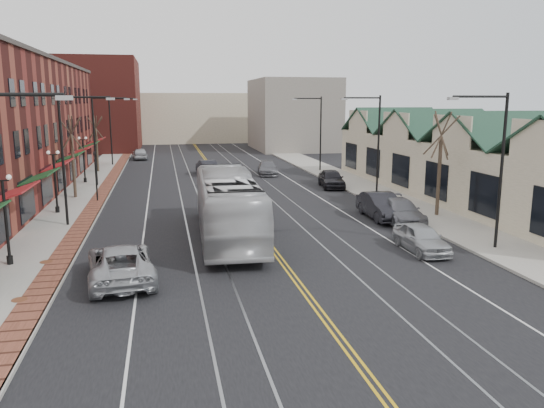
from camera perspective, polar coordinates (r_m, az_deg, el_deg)
name	(u,v)px	position (r m, az deg, el deg)	size (l,w,h in m)	color
ground	(318,310)	(20.43, 4.99, -11.31)	(160.00, 160.00, 0.00)	black
sidewalk_left	(70,213)	(39.38, -20.90, -0.90)	(4.00, 120.00, 0.15)	gray
sidewalk_right	(392,200)	(42.61, 12.82, 0.43)	(4.00, 120.00, 0.15)	gray
building_right	(464,170)	(45.08, 19.92, 3.48)	(8.00, 36.00, 4.60)	#B8AD8D
backdrop_left	(93,105)	(88.70, -18.75, 10.05)	(14.00, 18.00, 14.00)	maroon
backdrop_mid	(191,118)	(103.27, -8.70, 9.18)	(22.00, 14.00, 9.00)	#B8AD8D
backdrop_right	(293,115)	(85.60, 2.24, 9.59)	(12.00, 16.00, 11.00)	slate
streetlight_l_1	(70,146)	(34.63, -20.93, 5.83)	(3.33, 0.25, 8.00)	black
streetlight_l_2	(99,131)	(50.45, -18.10, 7.45)	(3.33, 0.25, 8.00)	black
streetlight_l_3	(114,124)	(66.36, -16.61, 8.29)	(3.33, 0.25, 8.00)	black
streetlight_r_0	(495,155)	(29.34, 22.84, 4.87)	(3.33, 0.25, 8.00)	black
streetlight_r_1	(373,135)	(43.44, 10.86, 7.29)	(3.33, 0.25, 8.00)	black
streetlight_r_2	(317,126)	(58.53, 4.84, 8.39)	(3.33, 0.25, 8.00)	black
lamppost_l_1	(6,222)	(27.64, -26.69, -1.73)	(0.84, 0.28, 4.27)	black
lamppost_l_2	(55,183)	(39.16, -22.27, 2.10)	(0.84, 0.28, 4.27)	black
lamppost_l_3	(84,161)	(52.88, -19.57, 4.43)	(0.84, 0.28, 4.27)	black
tree_left_near	(73,155)	(44.83, -20.65, 4.95)	(1.78, 1.37, 6.48)	#382B21
tree_left_far	(97,142)	(60.65, -18.36, 6.31)	(1.66, 1.28, 6.02)	#382B21
tree_right_mid	(440,162)	(37.00, 17.60, 4.35)	(1.90, 1.46, 6.93)	#382B21
manhole_mid	(19,300)	(23.12, -25.53, -9.26)	(0.60, 0.60, 0.02)	#592D19
manhole_far	(46,262)	(27.76, -23.12, -5.74)	(0.60, 0.60, 0.02)	#592D19
traffic_signal	(96,172)	(42.73, -18.43, 3.25)	(0.18, 0.15, 3.80)	black
transit_bus	(228,206)	(30.25, -4.77, -0.19)	(3.14, 13.43, 3.74)	#B9B9BB
parked_suv	(121,263)	(24.14, -15.97, -6.11)	(2.69, 5.84, 1.62)	#A8AAAF
parked_car_a	(421,238)	(28.69, 15.75, -3.54)	(1.72, 4.28, 1.46)	#A5A8AC
parked_car_b	(381,206)	(35.92, 11.66, -0.22)	(1.81, 5.20, 1.71)	black
parked_car_c	(400,211)	(35.00, 13.64, -0.76)	(2.14, 5.25, 1.52)	slate
parked_car_d	(331,179)	(48.09, 6.41, 2.73)	(1.93, 4.80, 1.64)	black
distant_car_left	(207,167)	(56.74, -7.03, 3.96)	(1.65, 4.74, 1.56)	#232228
distant_car_right	(268,168)	(56.13, -0.48, 3.89)	(1.99, 4.90, 1.42)	slate
distant_car_far	(140,154)	(72.83, -14.01, 5.28)	(1.83, 4.55, 1.55)	#A8ABB0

